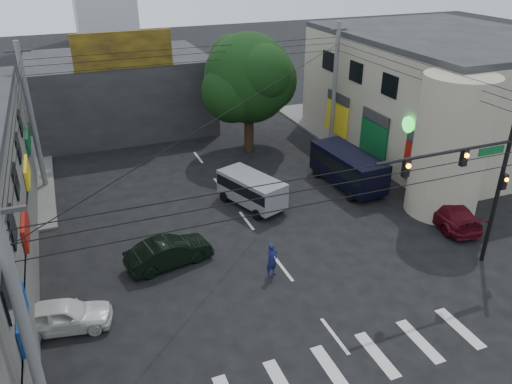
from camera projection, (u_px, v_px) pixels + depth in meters
ground at (301, 293)px, 22.53m from camera, size 160.00×160.00×0.00m
sidewalk_far_right at (395, 123)px, 43.40m from camera, size 16.00×16.00×0.15m
building_right at (441, 93)px, 37.49m from camera, size 14.00×18.00×8.00m
corner_column at (450, 147)px, 27.70m from camera, size 4.00×4.00×8.00m
building_far at (120, 92)px, 41.45m from camera, size 14.00×10.00×6.00m
billboard at (123, 50)px, 35.45m from camera, size 7.00×0.30×2.60m
street_tree at (249, 79)px, 35.51m from camera, size 6.40×6.40×8.70m
traffic_gantry at (474, 177)px, 22.12m from camera, size 7.10×0.35×7.20m
utility_pole_near_left at (29, 344)px, 13.25m from camera, size 0.32×0.32×9.20m
utility_pole_far_left at (32, 118)px, 30.27m from camera, size 0.32×0.32×9.20m
utility_pole_far_right at (335, 85)px, 37.23m from camera, size 0.32×0.32×9.20m
dark_sedan at (169, 252)px, 24.23m from camera, size 2.96×4.72×1.38m
white_compact at (63, 316)px, 20.16m from camera, size 2.95×4.42×1.31m
maroon_sedan at (447, 212)px, 27.87m from camera, size 3.45×5.38×1.38m
silver_minivan at (252, 191)px, 29.57m from camera, size 5.55×4.64×1.88m
navy_van at (348, 169)px, 31.94m from camera, size 6.03×2.95×2.29m
traffic_officer at (272, 260)px, 23.28m from camera, size 0.94×0.87×1.76m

